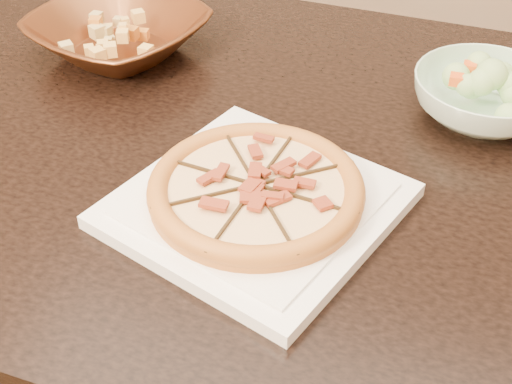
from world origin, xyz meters
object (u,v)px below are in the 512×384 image
plate (256,205)px  bronze_bowl (119,34)px  salad_bowl (485,98)px  dining_table (213,187)px  pizza (256,189)px

plate → bronze_bowl: (-0.33, 0.31, 0.02)m
bronze_bowl → salad_bowl: bronze_bowl is taller
dining_table → bronze_bowl: bronze_bowl is taller
plate → salad_bowl: salad_bowl is taller
salad_bowl → bronze_bowl: bearing=178.3°
dining_table → bronze_bowl: size_ratio=5.39×
plate → pizza: 0.02m
plate → salad_bowl: size_ratio=1.86×
salad_bowl → dining_table: bearing=-157.9°
bronze_bowl → salad_bowl: size_ratio=1.31×
bronze_bowl → salad_bowl: (0.57, -0.02, -0.00)m
plate → dining_table: bearing=127.6°
pizza → salad_bowl: 0.38m
salad_bowl → plate: bearing=-129.4°
dining_table → plate: plate is taller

